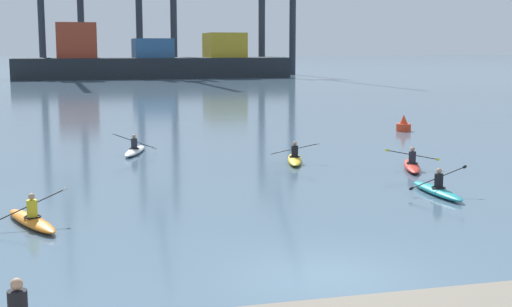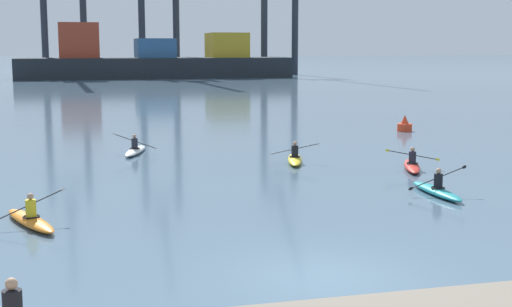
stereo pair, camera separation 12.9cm
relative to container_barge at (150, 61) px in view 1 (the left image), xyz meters
The scene contains 8 objects.
ground_plane 104.46m from the container_barge, 94.31° to the right, with size 800.00×800.00×0.00m, color slate.
container_barge is the anchor object (origin of this frame).
channel_buoy 79.58m from the container_barge, 85.39° to the right, with size 0.90×0.90×1.00m.
kayak_orange 98.81m from the container_barge, 98.43° to the right, with size 2.05×3.38×1.02m.
kayak_teal 96.88m from the container_barge, 90.62° to the right, with size 2.19×3.41×1.03m.
kayak_yellow 88.99m from the container_barge, 92.37° to the right, with size 2.17×3.43×0.95m.
kayak_red 91.88m from the container_barge, 89.67° to the right, with size 2.11×3.37×0.95m.
kayak_white 85.15m from the container_barge, 96.97° to the right, with size 2.10×3.42×1.03m.
Camera 1 is at (-5.46, -14.43, 5.08)m, focal length 49.80 mm.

